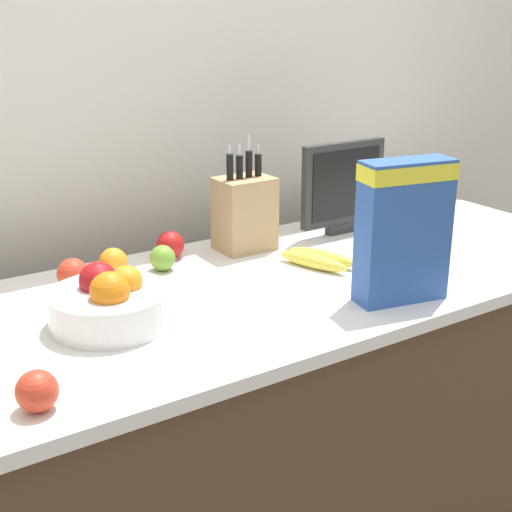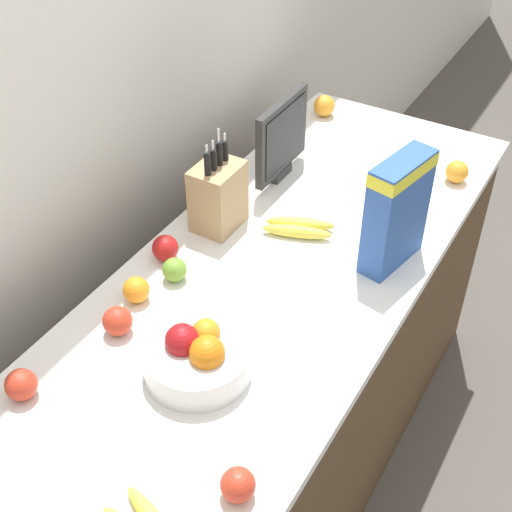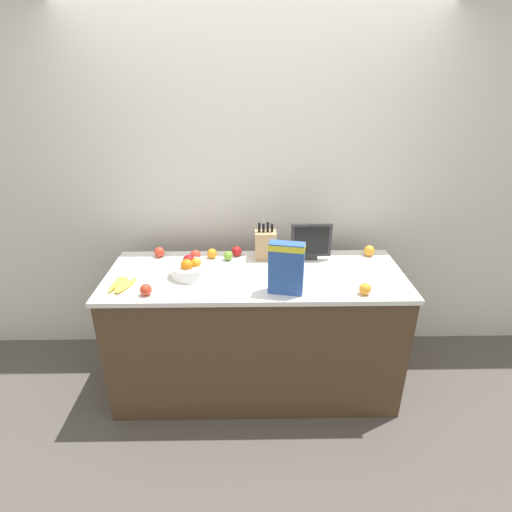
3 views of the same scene
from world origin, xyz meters
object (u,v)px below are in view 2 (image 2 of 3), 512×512
Objects in this scene: apple_middle at (21,385)px; apple_rear at (165,248)px; apple_near_bananas at (118,321)px; small_monitor at (282,138)px; knife_block at (218,196)px; orange_front_left at (457,172)px; apple_front at (238,485)px; cereal_box at (397,208)px; apple_leftmost at (175,270)px; orange_back_center at (136,290)px; fruit_bowl at (198,356)px; orange_front_center at (324,106)px; banana_bunch_right at (298,228)px.

apple_middle is 0.54m from apple_rear.
apple_near_bananas is 1.01× the size of apple_middle.
apple_middle is at bearing -179.00° from apple_rear.
apple_rear is (-0.51, 0.07, -0.10)m from small_monitor.
orange_front_left is (0.56, -0.52, -0.07)m from knife_block.
knife_block is at bearing -2.46° from apple_middle.
apple_front is 1.28m from orange_front_left.
knife_block is at bearing 113.37° from cereal_box.
small_monitor is at bearing 24.70° from apple_front.
apple_near_bananas is 0.23m from apple_leftmost.
apple_rear is (0.28, 0.07, -0.00)m from apple_near_bananas.
knife_block is 0.38m from orange_back_center.
apple_leftmost is at bearing 44.85° from fruit_bowl.
apple_middle is 1.48m from orange_front_center.
small_monitor is at bearing -5.95° from knife_block.
apple_middle reaches higher than orange_back_center.
apple_front is 0.99× the size of orange_front_left.
apple_near_bananas is (-0.80, 0.01, -0.10)m from small_monitor.
cereal_box is 0.70m from orange_back_center.
orange_front_left is (0.46, -0.03, -0.14)m from cereal_box.
banana_bunch_right is at bearing -28.60° from apple_leftmost.
apple_middle reaches higher than banana_bunch_right.
knife_block is at bearing -177.82° from orange_front_center.
orange_front_left reaches higher than orange_back_center.
orange_front_center reaches higher than apple_leftmost.
apple_rear is 1.02× the size of orange_front_left.
orange_front_center is at bearing 13.18° from fruit_bowl.
small_monitor is at bearing 15.84° from fruit_bowl.
cereal_box reaches higher than orange_front_left.
apple_near_bananas is 1.07× the size of orange_back_center.
apple_leftmost is 1.00m from orange_front_center.
apple_near_bananas reaches higher than orange_front_left.
orange_front_center is at bearing 8.06° from small_monitor.
banana_bunch_right is at bearing -26.08° from orange_back_center.
apple_middle is at bearing 167.66° from apple_near_bananas.
knife_block is 0.97× the size of cereal_box.
knife_block is 4.04× the size of orange_front_center.
apple_leftmost is (0.23, -0.00, -0.00)m from apple_near_bananas.
cereal_box reaches higher than knife_block.
apple_rear is at bearing 168.33° from knife_block.
small_monitor is 0.53m from apple_rear.
small_monitor is 3.65× the size of orange_front_center.
apple_middle is (-0.83, 0.25, 0.02)m from banana_bunch_right.
banana_bunch_right is 3.01× the size of orange_back_center.
small_monitor is at bearing -3.49° from apple_middle.
apple_middle reaches higher than apple_leftmost.
small_monitor is (0.31, -0.03, 0.04)m from knife_block.
fruit_bowl is 0.29m from orange_back_center.
knife_block is 0.31m from small_monitor.
apple_rear is 0.75m from apple_front.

